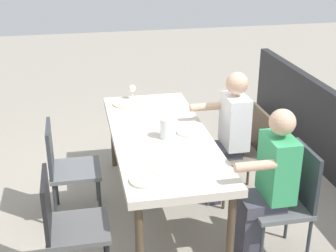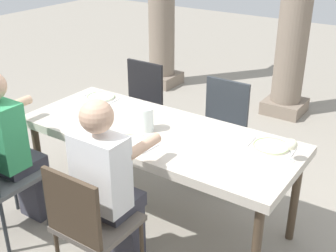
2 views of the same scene
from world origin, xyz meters
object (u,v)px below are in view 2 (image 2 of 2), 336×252
Objects in this scene: diner_woman_green at (109,184)px; plate_2 at (271,146)px; chair_mid_south at (89,221)px; water_pitcher at (145,120)px; chair_mid_north at (220,124)px; plate_0 at (101,97)px; diner_man_white at (11,147)px; plate_1 at (133,142)px; chair_west_north at (138,101)px; dining_table at (157,138)px; wine_glass_2 at (291,145)px.

plate_2 is (0.71, 0.86, 0.10)m from diner_woman_green.
water_pitcher is (-0.16, 0.80, 0.33)m from chair_mid_south.
diner_woman_green reaches higher than chair_mid_north.
plate_2 is at bearing -1.33° from plate_0.
plate_2 is (1.63, 0.89, 0.10)m from diner_man_white.
chair_mid_north is at bearing 58.47° from diner_man_white.
chair_mid_south is at bearing -10.99° from diner_man_white.
plate_0 is 0.92m from plate_1.
diner_woman_green is at bearing -45.83° from plate_0.
plate_1 is (0.82, 0.40, 0.10)m from diner_man_white.
plate_2 is at bearing -20.75° from chair_west_north.
plate_0 and plate_1 have the same top height.
chair_mid_north is at bearing 90.00° from chair_mid_south.
chair_mid_south is 0.95m from diner_man_white.
dining_table is 0.17m from water_pitcher.
chair_west_north is 1.92m from chair_mid_south.
chair_mid_north is at bearing 84.49° from plate_1.
chair_mid_south is (-0.00, -1.68, 0.00)m from chair_mid_north.
water_pitcher is (-1.04, -0.16, -0.03)m from wine_glass_2.
chair_mid_north reaches higher than plate_1.
diner_woman_green reaches higher than chair_mid_south.
diner_woman_green is at bearing -74.02° from plate_1.
diner_woman_green is 5.19× the size of plate_2.
diner_man_white is 0.92m from plate_1.
dining_table is at bearing 84.90° from plate_1.
diner_woman_green reaches higher than plate_0.
water_pitcher is at bearing -163.23° from plate_2.
plate_0 is 1.58m from plate_2.
chair_mid_north reaches higher than plate_0.
diner_woman_green is at bearing -82.33° from dining_table.
plate_0 is at bearing -146.27° from chair_mid_north.
plate_0 is at bearing -85.25° from chair_west_north.
water_pitcher is (-0.16, 0.60, 0.17)m from diner_woman_green.
diner_woman_green is 5.31× the size of plate_0.
diner_man_white is at bearing -140.69° from water_pitcher.
chair_mid_south is 1.35m from wine_glass_2.
water_pitcher is (-0.87, -0.26, 0.07)m from plate_2.
diner_woman_green is 0.65m from water_pitcher.
diner_woman_green is at bearing -58.07° from chair_west_north.
diner_man_white is at bearing -90.12° from chair_west_north.
plate_1 is 0.99× the size of plate_2.
plate_2 is at bearing 30.57° from plate_1.
water_pitcher reaches higher than chair_west_north.
plate_2 is 1.38× the size of water_pitcher.
dining_table is at bearing 97.67° from diner_woman_green.
wine_glass_2 is (0.98, 0.38, 0.10)m from plate_1.
dining_table is 2.34× the size of chair_mid_south.
water_pitcher is at bearing -171.10° from wine_glass_2.
wine_glass_2 is (1.80, -0.72, 0.35)m from chair_west_north.
chair_west_north is at bearing 118.67° from chair_mid_south.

